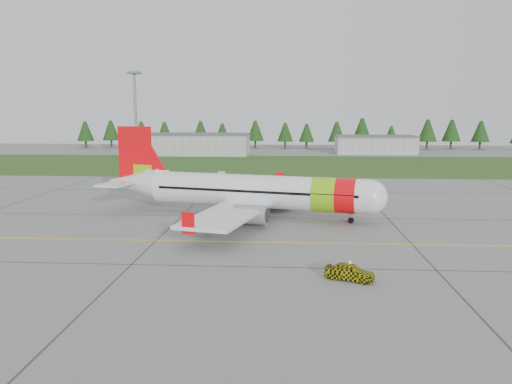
{
  "coord_description": "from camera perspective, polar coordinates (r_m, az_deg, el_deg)",
  "views": [
    {
      "loc": [
        -2.05,
        -39.41,
        12.54
      ],
      "look_at": [
        -5.65,
        16.86,
        3.56
      ],
      "focal_mm": 35.0,
      "sensor_mm": 36.0,
      "label": 1
    }
  ],
  "objects": [
    {
      "name": "taxi_guideline",
      "position": [
        49.08,
        5.96,
        -5.79
      ],
      "size": [
        120.0,
        0.25,
        0.02
      ],
      "primitive_type": "cube",
      "color": "gold",
      "rests_on": "ground"
    },
    {
      "name": "hangar_west",
      "position": [
        152.3,
        -6.96,
        5.39
      ],
      "size": [
        32.0,
        14.0,
        6.0
      ],
      "primitive_type": "cube",
      "color": "#A8A8A3",
      "rests_on": "ground"
    },
    {
      "name": "service_van",
      "position": [
        96.57,
        -4.0,
        2.75
      ],
      "size": [
        1.47,
        1.39,
        3.98
      ],
      "primitive_type": "imported",
      "rotation": [
        0.0,
        0.0,
        0.06
      ],
      "color": "beige",
      "rests_on": "ground"
    },
    {
      "name": "floodlight_mast",
      "position": [
        101.94,
        -13.54,
        7.37
      ],
      "size": [
        0.5,
        0.5,
        20.0
      ],
      "primitive_type": "cylinder",
      "color": "slate",
      "rests_on": "ground"
    },
    {
      "name": "aircraft",
      "position": [
        60.38,
        -0.6,
        0.07
      ],
      "size": [
        35.15,
        33.05,
        10.82
      ],
      "rotation": [
        0.0,
        0.0,
        -0.24
      ],
      "color": "white",
      "rests_on": "ground"
    },
    {
      "name": "treeline",
      "position": [
        177.58,
        4.34,
        6.58
      ],
      "size": [
        160.0,
        8.0,
        10.0
      ],
      "primitive_type": null,
      "color": "#1C3F14",
      "rests_on": "ground"
    },
    {
      "name": "follow_me_car",
      "position": [
        38.51,
        10.71,
        -7.18
      ],
      "size": [
        1.75,
        1.88,
        3.77
      ],
      "primitive_type": "imported",
      "rotation": [
        0.0,
        0.0,
        1.2
      ],
      "color": "#D5D50B",
      "rests_on": "ground"
    },
    {
      "name": "grass_strip",
      "position": [
        122.07,
        4.61,
        3.13
      ],
      "size": [
        320.0,
        50.0,
        0.03
      ],
      "primitive_type": "cube",
      "color": "#30561E",
      "rests_on": "ground"
    },
    {
      "name": "ground",
      "position": [
        41.4,
        6.39,
        -8.64
      ],
      "size": [
        320.0,
        320.0,
        0.0
      ],
      "primitive_type": "plane",
      "color": "gray",
      "rests_on": "ground"
    },
    {
      "name": "hangar_east",
      "position": [
        160.02,
        13.44,
        5.24
      ],
      "size": [
        24.0,
        12.0,
        5.2
      ],
      "primitive_type": "cube",
      "color": "#A8A8A3",
      "rests_on": "ground"
    }
  ]
}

